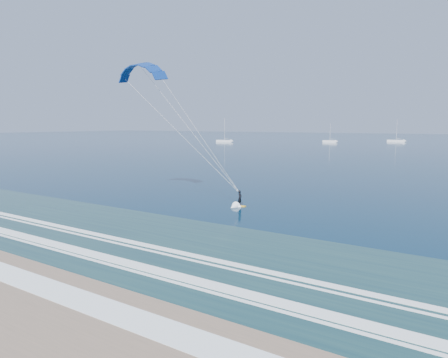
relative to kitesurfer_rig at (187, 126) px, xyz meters
name	(u,v)px	position (x,y,z in m)	size (l,w,h in m)	color
ground	(17,274)	(4.94, -25.71, -9.98)	(900.00, 900.00, 0.00)	#06273C
kitesurfer_rig	(187,126)	(0.00, 0.00, 0.00)	(18.27, 6.41, 19.19)	yellow
sailboat_0	(225,141)	(-91.41, 152.79, -9.28)	(10.13, 2.40, 13.58)	silver
sailboat_1	(330,141)	(-39.14, 180.54, -9.30)	(7.65, 2.40, 10.65)	silver
sailboat_2	(396,141)	(-9.00, 207.59, -9.29)	(9.55, 2.40, 12.76)	silver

